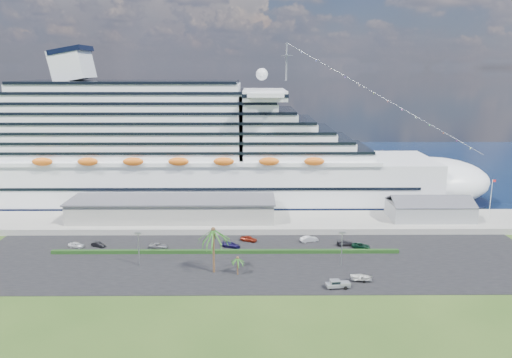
{
  "coord_description": "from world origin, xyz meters",
  "views": [
    {
      "loc": [
        -1.05,
        -103.33,
        46.03
      ],
      "look_at": [
        -0.15,
        30.0,
        16.28
      ],
      "focal_mm": 35.0,
      "sensor_mm": 36.0,
      "label": 1
    }
  ],
  "objects_px": {
    "parked_car_3": "(231,245)",
    "boat_trailer": "(362,277)",
    "pickup_truck": "(338,284)",
    "cruise_ship": "(193,156)"
  },
  "relations": [
    {
      "from": "boat_trailer",
      "to": "parked_car_3",
      "type": "bearing_deg",
      "value": 144.01
    },
    {
      "from": "cruise_ship",
      "to": "pickup_truck",
      "type": "bearing_deg",
      "value": -60.7
    },
    {
      "from": "parked_car_3",
      "to": "boat_trailer",
      "type": "relative_size",
      "value": 0.85
    },
    {
      "from": "parked_car_3",
      "to": "cruise_ship",
      "type": "bearing_deg",
      "value": 40.09
    },
    {
      "from": "parked_car_3",
      "to": "pickup_truck",
      "type": "bearing_deg",
      "value": -114.91
    },
    {
      "from": "parked_car_3",
      "to": "boat_trailer",
      "type": "height_order",
      "value": "boat_trailer"
    },
    {
      "from": "parked_car_3",
      "to": "pickup_truck",
      "type": "xyz_separation_m",
      "value": [
        23.73,
        -24.86,
        0.29
      ]
    },
    {
      "from": "pickup_truck",
      "to": "boat_trailer",
      "type": "height_order",
      "value": "pickup_truck"
    },
    {
      "from": "parked_car_3",
      "to": "pickup_truck",
      "type": "distance_m",
      "value": 34.37
    },
    {
      "from": "pickup_truck",
      "to": "boat_trailer",
      "type": "relative_size",
      "value": 0.94
    }
  ]
}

